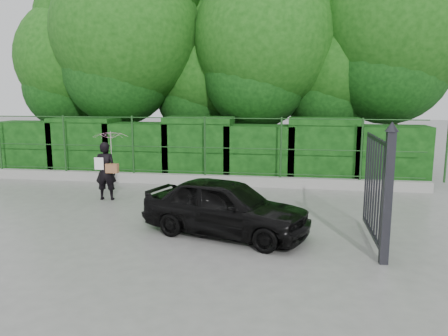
# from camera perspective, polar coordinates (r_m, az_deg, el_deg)

# --- Properties ---
(ground) EXTENTS (80.00, 80.00, 0.00)m
(ground) POSITION_cam_1_polar(r_m,az_deg,el_deg) (9.40, -10.50, -7.72)
(ground) COLOR gray
(kerb) EXTENTS (14.00, 0.25, 0.30)m
(kerb) POSITION_cam_1_polar(r_m,az_deg,el_deg) (13.55, -4.14, -1.50)
(kerb) COLOR #9E9E99
(kerb) RESTS_ON ground
(fence) EXTENTS (14.13, 0.06, 1.80)m
(fence) POSITION_cam_1_polar(r_m,az_deg,el_deg) (13.33, -3.27, 2.90)
(fence) COLOR #1C451B
(fence) RESTS_ON kerb
(hedge) EXTENTS (14.20, 1.20, 2.03)m
(hedge) POSITION_cam_1_polar(r_m,az_deg,el_deg) (14.38, -3.19, 2.39)
(hedge) COLOR black
(hedge) RESTS_ON ground
(trees) EXTENTS (17.10, 6.15, 8.08)m
(trees) POSITION_cam_1_polar(r_m,az_deg,el_deg) (16.38, 2.43, 16.18)
(trees) COLOR black
(trees) RESTS_ON ground
(gate) EXTENTS (0.22, 2.33, 2.36)m
(gate) POSITION_cam_1_polar(r_m,az_deg,el_deg) (8.01, 19.93, -2.43)
(gate) COLOR black
(gate) RESTS_ON ground
(woman) EXTENTS (0.91, 0.93, 1.83)m
(woman) POSITION_cam_1_polar(r_m,az_deg,el_deg) (11.81, -14.77, 1.71)
(woman) COLOR black
(woman) RESTS_ON ground
(car) EXTENTS (3.62, 2.32, 1.15)m
(car) POSITION_cam_1_polar(r_m,az_deg,el_deg) (8.68, 0.20, -5.08)
(car) COLOR black
(car) RESTS_ON ground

